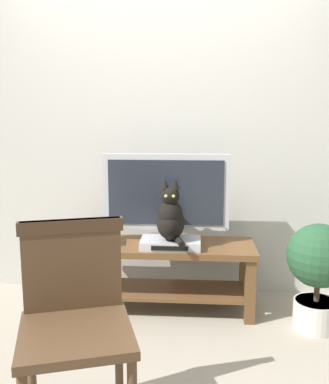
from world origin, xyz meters
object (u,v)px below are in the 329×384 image
Objects in this scene: book_stack at (101,237)px; cat at (171,218)px; wooden_chair at (75,311)px; potted_plant at (318,267)px; tv at (166,195)px; media_box at (171,243)px; tv_stand at (165,264)px.

cat is at bearing -7.94° from book_stack.
wooden_chair is 1.32× the size of potted_plant.
tv is 2.20× the size of media_box.
wooden_chair is 1.25m from book_stack.
wooden_chair is 1.69m from potted_plant.
potted_plant reaches higher than media_box.
book_stack is (-0.46, -0.11, -0.29)m from tv.
tv is 1.41m from wooden_chair.
wooden_chair reaches higher than potted_plant.
potted_plant is (1.48, -0.20, -0.11)m from book_stack.
tv is at bearing 162.95° from potted_plant.
tv_stand is 1.40× the size of tv.
book_stack is at bearing -166.20° from tv.
media_box is 0.51m from book_stack.
book_stack is at bearing 97.27° from wooden_chair.
wooden_chair is (-0.35, -1.17, -0.15)m from cat.
media_box is 0.58× the size of potted_plant.
cat is at bearing -85.98° from media_box.
tv_stand is at bearing 76.44° from wooden_chair.
wooden_chair is at bearing -141.97° from potted_plant.
tv is 0.56m from book_stack.
potted_plant is at bearing -7.66° from book_stack.
potted_plant is at bearing -8.49° from media_box.
potted_plant is at bearing 38.03° from wooden_chair.
cat is 1.23m from wooden_chair.
wooden_chair is (-0.30, -1.35, -0.27)m from tv.
cat is 0.54m from book_stack.
wooden_chair is (-0.35, -1.18, 0.04)m from media_box.
tv_stand is 2.99× the size of cat.
tv_stand is 5.67× the size of book_stack.
tv_stand is 1.36× the size of wooden_chair.
cat is at bearing -75.96° from tv.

